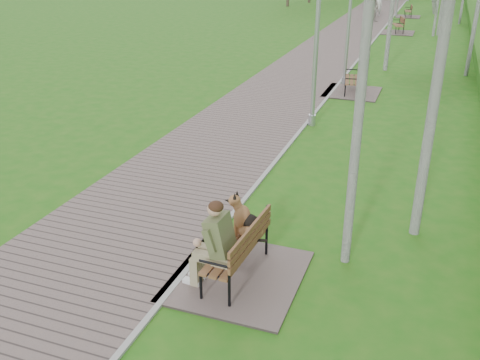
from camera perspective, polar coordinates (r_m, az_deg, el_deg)
name	(u,v)px	position (r m, az deg, el deg)	size (l,w,h in m)	color
ground	(238,208)	(11.18, -0.18, -3.03)	(120.00, 120.00, 0.00)	#206513
walkway	(342,39)	(31.66, 10.85, 14.58)	(3.50, 67.00, 0.04)	#6B5B57
kerb	(374,41)	(31.42, 14.08, 14.23)	(0.10, 67.00, 0.05)	#999993
bench_main	(231,251)	(8.74, -0.98, -7.63)	(2.05, 2.28, 1.79)	#6B5B57
bench_second	(352,87)	(20.20, 11.82, 9.72)	(1.93, 2.14, 1.18)	#6B5B57
bench_third	(397,29)	(34.55, 16.45, 15.16)	(1.86, 2.07, 1.14)	#6B5B57
bench_far	(408,14)	(42.24, 17.47, 16.51)	(1.67, 1.86, 1.03)	#6B5B57
lamp_post_near	(317,36)	(15.76, 8.19, 14.94)	(0.22, 0.22, 5.64)	#A4A7AC
lamp_post_second	(349,21)	(20.95, 11.55, 16.25)	(0.20, 0.20, 5.07)	#A4A7AC
pedestrian_near	(378,6)	(41.91, 14.53, 17.53)	(0.53, 0.35, 1.45)	silver
pedestrian_far	(373,8)	(39.14, 14.03, 17.41)	(0.88, 0.68, 1.81)	gray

